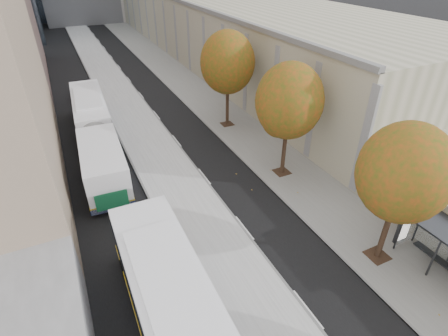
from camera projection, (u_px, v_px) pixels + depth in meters
bus_platform at (136, 122)px, 32.42m from camera, size 4.25×150.00×0.15m
sidewalk at (215, 108)px, 35.37m from camera, size 4.75×150.00×0.08m
building_tan at (205, 16)px, 59.52m from camera, size 18.00×92.00×8.00m
tree_c at (404, 173)px, 15.62m from camera, size 4.20×4.20×7.28m
tree_d at (289, 101)px, 22.36m from camera, size 4.40×4.40×7.60m
tree_e at (227, 63)px, 29.11m from camera, size 4.60×4.60×7.92m
bus_far at (95, 131)px, 27.36m from camera, size 3.46×17.98×2.98m
distant_car at (79, 92)px, 37.46m from camera, size 2.09×4.19×1.37m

